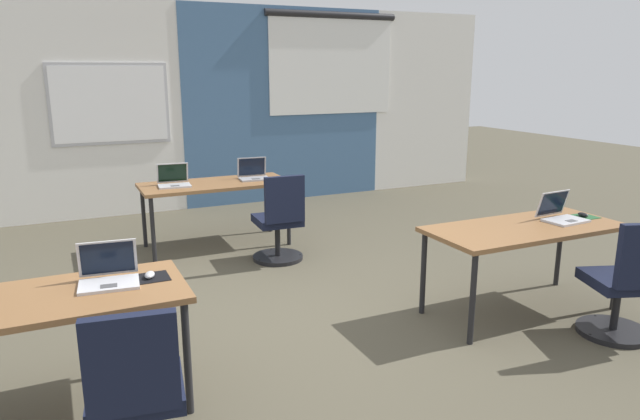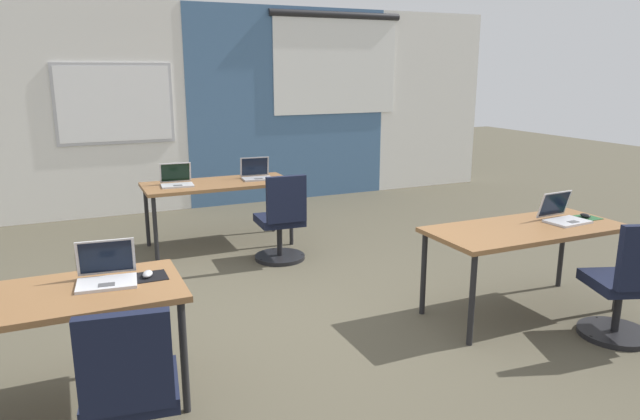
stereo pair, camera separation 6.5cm
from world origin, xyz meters
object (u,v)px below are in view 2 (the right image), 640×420
object	(u,v)px
desk_near_right	(526,234)
desk_far_center	(218,188)
desk_near_left	(34,307)
chair_near_left_inner	(132,405)
chair_near_right_end	(626,292)
laptop_far_left	(177,181)
laptop_near_left_inner	(107,274)
mouse_near_right_end	(585,216)
laptop_far_right	(256,174)
laptop_near_right_end	(563,215)
mouse_near_left_inner	(148,274)
chair_far_right	(281,226)

from	to	relation	value
desk_near_right	desk_far_center	xyz separation A→B (m)	(-1.75, 2.80, 0.00)
desk_near_left	chair_near_left_inner	world-z (taller)	chair_near_left_inner
chair_near_right_end	laptop_far_left	bearing A→B (deg)	-34.72
desk_near_right	chair_near_right_end	xyz separation A→B (m)	(0.31, -0.69, -0.28)
laptop_near_left_inner	mouse_near_right_end	bearing A→B (deg)	5.14
mouse_near_right_end	chair_near_right_end	size ratio (longest dim) A/B	0.11
desk_far_center	desk_near_right	bearing A→B (deg)	-57.99
laptop_far_right	laptop_near_right_end	xyz separation A→B (m)	(1.69, -2.81, -0.00)
laptop_near_left_inner	chair_near_left_inner	xyz separation A→B (m)	(0.02, -0.81, -0.39)
desk_near_left	desk_far_center	distance (m)	3.30
mouse_near_left_inner	chair_near_left_inner	bearing A→B (deg)	-104.71
desk_near_right	desk_far_center	size ratio (longest dim) A/B	1.00
desk_near_left	mouse_near_right_end	bearing A→B (deg)	0.15
desk_far_center	laptop_far_right	world-z (taller)	laptop_far_right
mouse_near_left_inner	chair_far_right	world-z (taller)	chair_far_right
laptop_near_right_end	mouse_near_right_end	size ratio (longest dim) A/B	3.44
chair_near_left_inner	chair_far_right	size ratio (longest dim) A/B	1.00
laptop_near_right_end	chair_near_right_end	size ratio (longest dim) A/B	0.38
laptop_far_left	laptop_near_left_inner	xyz separation A→B (m)	(-0.92, -2.74, 0.00)
desk_near_right	laptop_far_right	world-z (taller)	laptop_far_right
desk_near_right	mouse_near_right_end	distance (m)	0.65
mouse_near_left_inner	mouse_near_right_end	xyz separation A→B (m)	(3.53, -0.05, 0.00)
desk_near_right	laptop_far_left	xyz separation A→B (m)	(-2.19, 2.81, 0.11)
mouse_near_left_inner	chair_far_right	distance (m)	2.52
desk_near_left	laptop_far_left	size ratio (longest dim) A/B	4.52
desk_far_center	laptop_far_right	distance (m)	0.47
desk_near_left	mouse_near_left_inner	bearing A→B (deg)	5.41
chair_far_right	desk_near_left	bearing A→B (deg)	45.41
laptop_near_left_inner	mouse_near_right_end	distance (m)	3.76
laptop_far_right	mouse_near_right_end	world-z (taller)	laptop_far_right
chair_near_left_inner	mouse_near_right_end	bearing A→B (deg)	-160.62
laptop_far_right	laptop_near_right_end	bearing A→B (deg)	-53.87
laptop_far_left	laptop_far_right	xyz separation A→B (m)	(0.90, 0.01, 0.00)
laptop_near_left_inner	chair_near_left_inner	distance (m)	0.90
laptop_far_right	mouse_near_right_end	xyz separation A→B (m)	(1.95, -2.82, -0.03)
desk_far_center	chair_near_right_end	world-z (taller)	chair_near_right_end
desk_far_center	chair_far_right	distance (m)	0.95
mouse_near_right_end	laptop_near_right_end	bearing A→B (deg)	179.66
laptop_far_right	chair_near_right_end	size ratio (longest dim) A/B	0.38
laptop_near_left_inner	chair_far_right	size ratio (longest dim) A/B	0.39
laptop_far_left	mouse_near_left_inner	size ratio (longest dim) A/B	3.15
desk_near_right	laptop_near_left_inner	distance (m)	3.11
chair_near_left_inner	chair_far_right	world-z (taller)	same
mouse_near_right_end	laptop_near_left_inner	bearing A→B (deg)	179.05
laptop_far_left	laptop_near_right_end	bearing A→B (deg)	-42.36
laptop_far_right	laptop_near_left_inner	bearing A→B (deg)	-118.24
laptop_far_left	chair_near_right_end	size ratio (longest dim) A/B	0.38
mouse_near_left_inner	chair_near_left_inner	size ratio (longest dim) A/B	0.12
laptop_far_left	mouse_near_right_end	distance (m)	3.99
chair_far_right	chair_near_left_inner	bearing A→B (deg)	59.94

